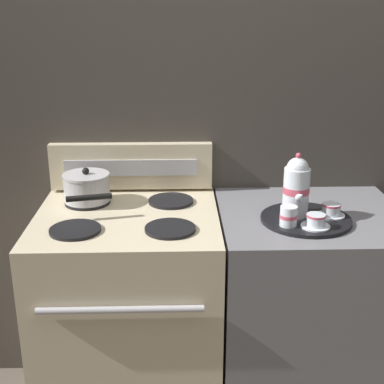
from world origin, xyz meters
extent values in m
cube|color=#423D38|center=(0.00, 0.34, 1.10)|extent=(6.00, 0.05, 2.20)
cube|color=beige|center=(-0.36, 0.00, 0.46)|extent=(0.69, 0.63, 0.91)
cylinder|color=silver|center=(-0.36, -0.33, 0.71)|extent=(0.55, 0.02, 0.02)
cylinder|color=black|center=(-0.52, 0.14, 0.92)|extent=(0.18, 0.18, 0.01)
cylinder|color=black|center=(-0.19, 0.14, 0.92)|extent=(0.18, 0.18, 0.01)
cylinder|color=black|center=(-0.52, -0.14, 0.92)|extent=(0.18, 0.18, 0.01)
cylinder|color=black|center=(-0.19, -0.14, 0.92)|extent=(0.18, 0.18, 0.01)
cube|color=beige|center=(-0.36, 0.29, 1.02)|extent=(0.68, 0.05, 0.19)
cube|color=#B7B7BC|center=(-0.36, 0.27, 1.02)|extent=(0.55, 0.01, 0.07)
cube|color=slate|center=(0.35, 0.00, 0.46)|extent=(0.70, 0.63, 0.91)
cylinder|color=#B7B7BC|center=(-0.52, 0.14, 0.98)|extent=(0.18, 0.18, 0.10)
cylinder|color=#B7B7BC|center=(-0.52, 0.14, 1.03)|extent=(0.18, 0.18, 0.01)
sphere|color=black|center=(-0.52, 0.14, 1.05)|extent=(0.03, 0.03, 0.03)
cylinder|color=black|center=(-0.49, -0.03, 1.00)|extent=(0.17, 0.06, 0.02)
cylinder|color=black|center=(0.31, -0.07, 0.92)|extent=(0.33, 0.33, 0.01)
cylinder|color=silver|center=(0.27, -0.04, 1.02)|extent=(0.10, 0.10, 0.18)
cylinder|color=#C6475B|center=(0.27, -0.04, 1.03)|extent=(0.10, 0.10, 0.03)
sphere|color=silver|center=(0.27, -0.04, 1.11)|extent=(0.08, 0.08, 0.08)
sphere|color=#C6475B|center=(0.27, -0.04, 1.15)|extent=(0.02, 0.02, 0.02)
cone|color=silver|center=(0.27, -0.11, 1.03)|extent=(0.03, 0.07, 0.06)
cylinder|color=silver|center=(0.32, -0.16, 0.93)|extent=(0.10, 0.10, 0.01)
cylinder|color=silver|center=(0.32, -0.16, 0.95)|extent=(0.07, 0.07, 0.04)
cylinder|color=#C6475B|center=(0.32, -0.16, 0.97)|extent=(0.07, 0.07, 0.01)
cylinder|color=silver|center=(0.40, -0.06, 0.93)|extent=(0.10, 0.10, 0.01)
cylinder|color=silver|center=(0.40, -0.06, 0.95)|extent=(0.07, 0.07, 0.04)
cylinder|color=#C6475B|center=(0.40, -0.06, 0.97)|extent=(0.07, 0.07, 0.01)
cylinder|color=silver|center=(0.22, -0.15, 0.96)|extent=(0.06, 0.06, 0.07)
cylinder|color=#C6475B|center=(0.22, -0.15, 0.96)|extent=(0.06, 0.06, 0.01)
camera|label=1|loc=(-0.17, -1.87, 1.66)|focal=50.00mm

